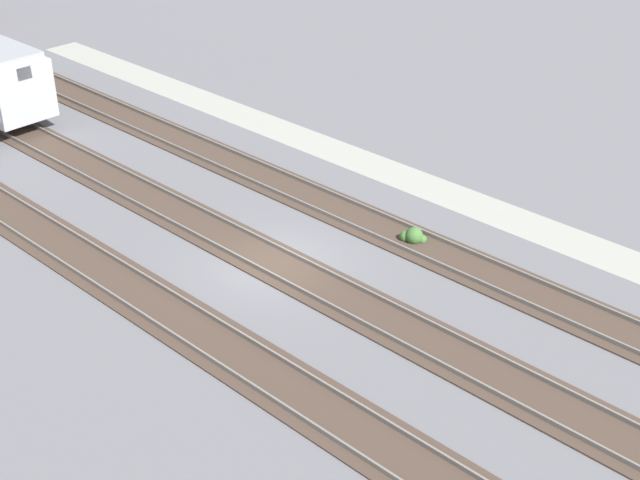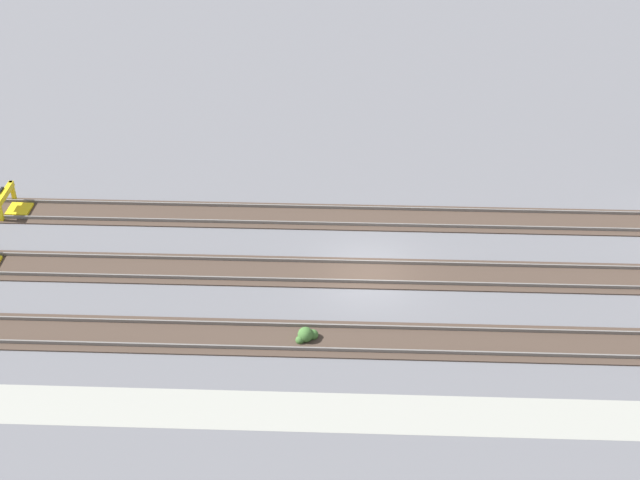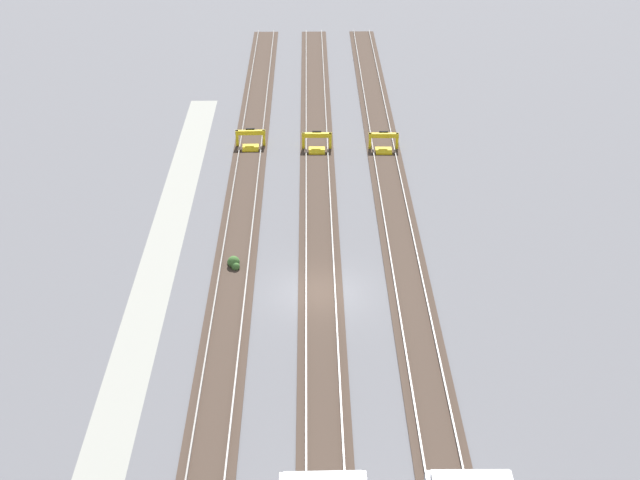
{
  "view_description": "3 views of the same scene",
  "coord_description": "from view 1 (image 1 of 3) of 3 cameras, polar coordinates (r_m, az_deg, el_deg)",
  "views": [
    {
      "loc": [
        -19.36,
        18.13,
        16.1
      ],
      "look_at": [
        -2.16,
        0.0,
        1.8
      ],
      "focal_mm": 50.0,
      "sensor_mm": 36.0,
      "label": 1
    },
    {
      "loc": [
        -1.01,
        -31.6,
        24.21
      ],
      "look_at": [
        -2.16,
        0.0,
        1.8
      ],
      "focal_mm": 50.0,
      "sensor_mm": 36.0,
      "label": 2
    },
    {
      "loc": [
        37.26,
        -0.53,
        24.08
      ],
      "look_at": [
        -2.16,
        0.0,
        1.8
      ],
      "focal_mm": 50.0,
      "sensor_mm": 36.0,
      "label": 3
    }
  ],
  "objects": [
    {
      "name": "weed_clump",
      "position": [
        32.34,
        5.98,
        0.24
      ],
      "size": [
        0.92,
        0.7,
        0.64
      ],
      "color": "#427033",
      "rests_on": "ground"
    },
    {
      "name": "rail_track_middle",
      "position": [
        28.63,
        -9.34,
        -4.8
      ],
      "size": [
        90.0,
        2.24,
        0.21
      ],
      "color": "#47382D",
      "rests_on": "ground"
    },
    {
      "name": "rail_track_near_inner",
      "position": [
        31.01,
        -2.89,
        -1.45
      ],
      "size": [
        90.0,
        2.24,
        0.21
      ],
      "color": "#47382D",
      "rests_on": "ground"
    },
    {
      "name": "rail_track_nearest",
      "position": [
        33.81,
        2.55,
        1.39
      ],
      "size": [
        90.0,
        2.24,
        0.21
      ],
      "color": "#47382D",
      "rests_on": "ground"
    },
    {
      "name": "service_walkway",
      "position": [
        36.63,
        6.7,
        3.49
      ],
      "size": [
        54.0,
        2.0,
        0.01
      ],
      "primitive_type": "cube",
      "color": "#9E9E93",
      "rests_on": "ground"
    },
    {
      "name": "ground_plane",
      "position": [
        31.03,
        -2.89,
        -1.52
      ],
      "size": [
        400.0,
        400.0,
        0.0
      ],
      "primitive_type": "plane",
      "color": "slate"
    }
  ]
}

